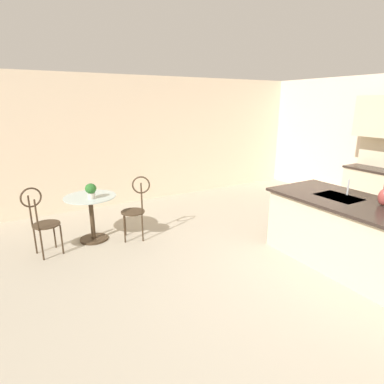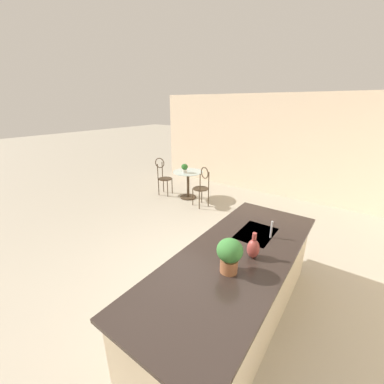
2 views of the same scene
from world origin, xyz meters
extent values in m
plane|color=#B2A893|center=(0.00, 0.00, 0.00)|extent=(40.00, 40.00, 0.00)
cube|color=beige|center=(-4.26, 0.00, 1.35)|extent=(0.12, 7.80, 2.70)
cube|color=beige|center=(0.30, 0.85, 0.44)|extent=(2.70, 0.96, 0.88)
cube|color=#2D231E|center=(0.30, 0.85, 0.90)|extent=(2.80, 1.06, 0.04)
cube|color=#B2B5BA|center=(-0.25, 0.85, 0.91)|extent=(0.56, 0.40, 0.03)
cylinder|color=#3D2D1E|center=(-2.59, -1.95, 0.01)|extent=(0.44, 0.44, 0.03)
cylinder|color=#3D2D1E|center=(-2.59, -1.95, 0.38)|extent=(0.07, 0.07, 0.69)
cylinder|color=#B2C6C1|center=(-2.59, -1.95, 0.73)|extent=(0.80, 0.80, 0.01)
cylinder|color=#3D2D1E|center=(-2.23, -1.54, 0.23)|extent=(0.03, 0.03, 0.45)
cylinder|color=#3D2D1E|center=(-2.50, -1.44, 0.23)|extent=(0.03, 0.03, 0.45)
cylinder|color=#3D2D1E|center=(-2.14, -1.28, 0.23)|extent=(0.03, 0.03, 0.45)
cylinder|color=#3D2D1E|center=(-2.40, -1.18, 0.23)|extent=(0.03, 0.03, 0.45)
cylinder|color=#3D2D1E|center=(-2.32, -1.36, 0.46)|extent=(0.49, 0.49, 0.02)
cylinder|color=#3D2D1E|center=(-2.14, -1.26, 0.68)|extent=(0.03, 0.03, 0.45)
cylinder|color=#3D2D1E|center=(-2.39, -1.17, 0.68)|extent=(0.03, 0.03, 0.45)
torus|color=#3D2D1E|center=(-2.26, -1.22, 0.90)|extent=(0.12, 0.27, 0.28)
cylinder|color=#3D2D1E|center=(-2.59, -2.52, 0.23)|extent=(0.03, 0.03, 0.45)
cylinder|color=#3D2D1E|center=(-2.32, -2.46, 0.23)|extent=(0.03, 0.03, 0.45)
cylinder|color=#3D2D1E|center=(-2.52, -2.80, 0.23)|extent=(0.03, 0.03, 0.45)
cylinder|color=#3D2D1E|center=(-2.25, -2.73, 0.23)|extent=(0.03, 0.03, 0.45)
cylinder|color=#3D2D1E|center=(-2.42, -2.63, 0.46)|extent=(0.46, 0.46, 0.02)
cylinder|color=#3D2D1E|center=(-2.51, -2.80, 0.68)|extent=(0.03, 0.03, 0.45)
cylinder|color=#3D2D1E|center=(-2.26, -2.74, 0.68)|extent=(0.03, 0.03, 0.45)
torus|color=#3D2D1E|center=(-2.38, -2.77, 0.90)|extent=(0.09, 0.28, 0.28)
cylinder|color=#B2B5BA|center=(-0.25, 1.03, 1.03)|extent=(0.02, 0.02, 0.22)
cylinder|color=beige|center=(-2.45, -1.96, 0.79)|extent=(0.11, 0.11, 0.09)
ellipsoid|color=#2A6828|center=(-2.45, -1.96, 0.90)|extent=(0.17, 0.17, 0.15)
ellipsoid|color=#993D38|center=(0.25, 1.01, 1.02)|extent=(0.13, 0.13, 0.21)
camera|label=1|loc=(2.27, -2.91, 2.16)|focal=29.28mm
camera|label=2|loc=(2.35, 1.74, 2.44)|focal=22.47mm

